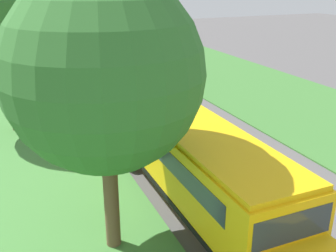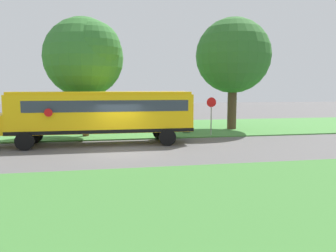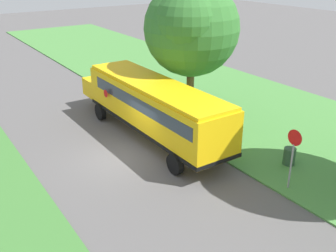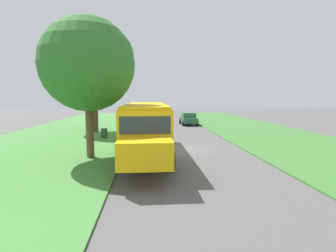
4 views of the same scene
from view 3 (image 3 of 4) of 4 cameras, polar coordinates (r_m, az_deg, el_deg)
name	(u,v)px [view 3 (image 3 of 4)]	position (r m, az deg, el deg)	size (l,w,h in m)	color
ground_plane	(120,158)	(19.50, -6.99, -4.59)	(120.00, 120.00, 0.00)	#565454
grass_verge	(263,115)	(25.14, 13.64, 1.54)	(12.00, 80.00, 0.08)	#47843D
school_bus	(152,104)	(20.84, -2.36, 3.22)	(2.84, 12.42, 3.16)	yellow
oak_tree_beside_bus	(191,27)	(22.25, 3.32, 14.12)	(5.35, 5.35, 8.11)	brown
stop_sign	(293,152)	(16.83, 17.65, -3.68)	(0.08, 0.68, 2.74)	gray
trash_bin	(289,157)	(19.32, 17.18, -4.30)	(0.56, 0.56, 0.90)	#2D4C33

